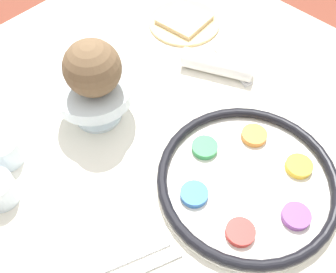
% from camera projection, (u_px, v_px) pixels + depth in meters
% --- Properties ---
extents(ground_plane, '(8.00, 8.00, 0.00)m').
position_uv_depth(ground_plane, '(176.00, 239.00, 1.46)').
color(ground_plane, brown).
extents(dining_table, '(1.17, 1.05, 0.71)m').
position_uv_depth(dining_table, '(178.00, 194.00, 1.17)').
color(dining_table, silver).
rests_on(dining_table, ground_plane).
extents(seder_plate, '(0.36, 0.36, 0.03)m').
position_uv_depth(seder_plate, '(248.00, 180.00, 0.77)').
color(seder_plate, silver).
rests_on(seder_plate, dining_table).
extents(fruit_stand, '(0.17, 0.17, 0.10)m').
position_uv_depth(fruit_stand, '(94.00, 93.00, 0.83)').
color(fruit_stand, silver).
rests_on(fruit_stand, dining_table).
extents(orange_fruit, '(0.08, 0.08, 0.08)m').
position_uv_depth(orange_fruit, '(95.00, 73.00, 0.78)').
color(orange_fruit, orange).
rests_on(orange_fruit, fruit_stand).
extents(coconut, '(0.12, 0.12, 0.12)m').
position_uv_depth(coconut, '(92.00, 68.00, 0.76)').
color(coconut, brown).
rests_on(coconut, fruit_stand).
extents(bread_plate, '(0.19, 0.19, 0.02)m').
position_uv_depth(bread_plate, '(184.00, 21.00, 1.07)').
color(bread_plate, tan).
rests_on(bread_plate, dining_table).
extents(napkin_roll, '(0.18, 0.12, 0.05)m').
position_uv_depth(napkin_roll, '(217.00, 65.00, 0.95)').
color(napkin_roll, white).
rests_on(napkin_roll, dining_table).
extents(cup_near, '(0.07, 0.07, 0.06)m').
position_uv_depth(cup_near, '(4.00, 151.00, 0.80)').
color(cup_near, silver).
rests_on(cup_near, dining_table).
extents(fork_left, '(0.09, 0.18, 0.01)m').
position_uv_depth(fork_left, '(132.00, 272.00, 0.68)').
color(fork_left, silver).
rests_on(fork_left, dining_table).
extents(fork_right, '(0.09, 0.18, 0.01)m').
position_uv_depth(fork_right, '(120.00, 260.00, 0.69)').
color(fork_right, silver).
rests_on(fork_right, dining_table).
extents(spoon, '(0.16, 0.08, 0.01)m').
position_uv_depth(spoon, '(230.00, 64.00, 0.98)').
color(spoon, silver).
rests_on(spoon, dining_table).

